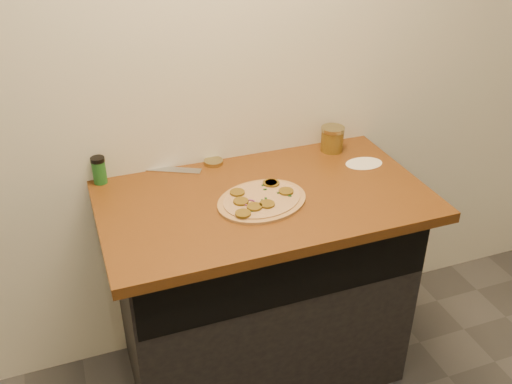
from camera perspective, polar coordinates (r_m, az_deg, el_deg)
name	(u,v)px	position (r m, az deg, el deg)	size (l,w,h in m)	color
cabinet	(261,289)	(2.38, 0.47, -9.70)	(1.10, 0.60, 0.86)	black
countertop	(264,200)	(2.10, 0.81, -0.77)	(1.20, 0.70, 0.04)	brown
pizza	(262,200)	(2.04, 0.55, -0.81)	(0.42, 0.42, 0.02)	tan
chefs_knife	(154,168)	(2.29, -10.21, 2.38)	(0.30, 0.18, 0.02)	#B7BAC1
mason_jar_lid	(214,162)	(2.30, -4.27, 3.01)	(0.08, 0.08, 0.02)	tan
salsa_jar	(332,139)	(2.41, 7.63, 5.29)	(0.10, 0.10, 0.11)	#A52510
spice_shaker	(99,170)	(2.22, -15.42, 2.13)	(0.05, 0.05, 0.11)	#1E6124
flour_spill	(364,163)	(2.34, 10.74, 2.83)	(0.15, 0.15, 0.00)	white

